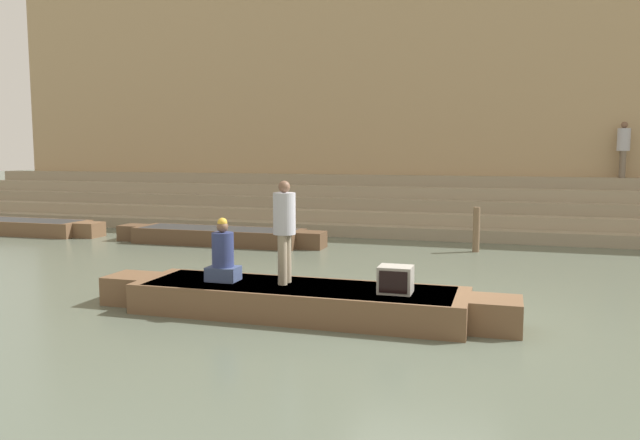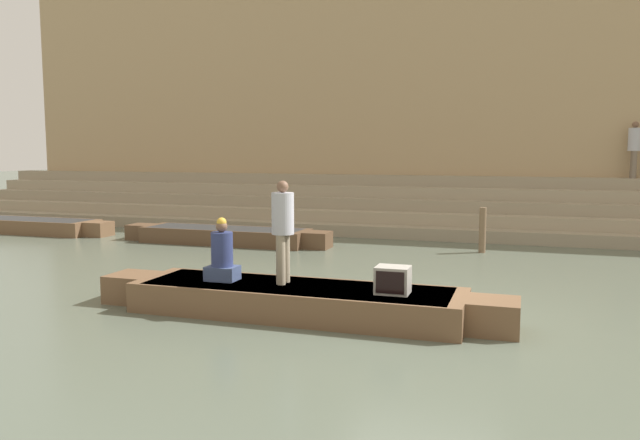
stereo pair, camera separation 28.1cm
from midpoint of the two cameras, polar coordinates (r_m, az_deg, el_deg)
ground_plane at (r=10.03m, az=10.06°, el=-8.52°), size 120.00×120.00×0.00m
ghat_steps at (r=19.78m, az=14.26°, el=0.60°), size 36.00×3.13×1.74m
back_wall at (r=21.50m, az=14.87°, el=10.83°), size 34.20×1.28×8.67m
rowboat_main at (r=9.80m, az=-1.39°, el=-7.26°), size 6.68×1.53×0.47m
person_standing at (r=9.77m, az=-2.60°, el=-0.45°), size 0.35×0.35×1.63m
person_rowing at (r=10.18m, az=-8.16°, el=-3.25°), size 0.49×0.39×1.02m
tv_set at (r=9.26m, az=7.54°, el=-5.46°), size 0.49×0.41×0.40m
moored_boat_shore at (r=17.40m, az=-8.22°, el=-1.38°), size 6.04×1.26×0.43m
moored_boat_distant at (r=21.51m, az=-24.84°, el=-0.43°), size 5.96×1.26×0.43m
mooring_post at (r=16.22m, az=15.12°, el=-0.90°), size 0.17×0.17×1.14m
person_on_steps at (r=20.72m, az=27.16°, el=6.06°), size 0.37×0.37×1.67m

